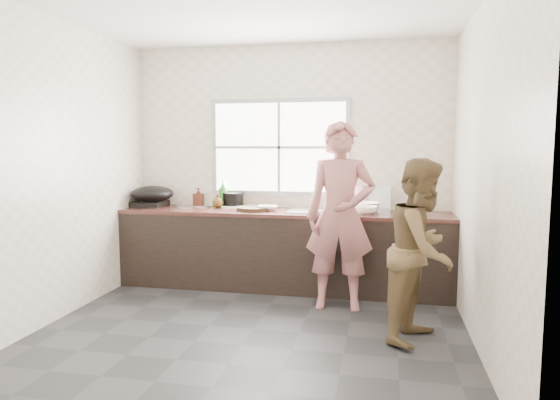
% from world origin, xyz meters
% --- Properties ---
extents(floor, '(3.60, 3.20, 0.01)m').
position_xyz_m(floor, '(0.00, 0.00, -0.01)').
color(floor, '#2A2A2C').
rests_on(floor, ground).
extents(ceiling, '(3.60, 3.20, 0.01)m').
position_xyz_m(ceiling, '(0.00, 0.00, 2.71)').
color(ceiling, silver).
rests_on(ceiling, wall_back).
extents(wall_back, '(3.60, 0.01, 2.70)m').
position_xyz_m(wall_back, '(0.00, 1.60, 1.35)').
color(wall_back, silver).
rests_on(wall_back, ground).
extents(wall_left, '(0.01, 3.20, 2.70)m').
position_xyz_m(wall_left, '(-1.80, 0.00, 1.35)').
color(wall_left, silver).
rests_on(wall_left, ground).
extents(wall_right, '(0.01, 3.20, 2.70)m').
position_xyz_m(wall_right, '(1.80, 0.00, 1.35)').
color(wall_right, beige).
rests_on(wall_right, ground).
extents(wall_front, '(3.60, 0.01, 2.70)m').
position_xyz_m(wall_front, '(0.00, -1.60, 1.35)').
color(wall_front, beige).
rests_on(wall_front, ground).
extents(cabinet, '(3.60, 0.62, 0.82)m').
position_xyz_m(cabinet, '(0.00, 1.29, 0.41)').
color(cabinet, black).
rests_on(cabinet, floor).
extents(countertop, '(3.60, 0.64, 0.04)m').
position_xyz_m(countertop, '(0.00, 1.29, 0.84)').
color(countertop, '#3B1D18').
rests_on(countertop, cabinet).
extents(sink, '(0.55, 0.45, 0.02)m').
position_xyz_m(sink, '(0.35, 1.29, 0.86)').
color(sink, silver).
rests_on(sink, countertop).
extents(faucet, '(0.02, 0.02, 0.30)m').
position_xyz_m(faucet, '(0.35, 1.49, 1.01)').
color(faucet, silver).
rests_on(faucet, countertop).
extents(window_frame, '(1.60, 0.05, 1.10)m').
position_xyz_m(window_frame, '(-0.10, 1.59, 1.55)').
color(window_frame, '#9EA0A5').
rests_on(window_frame, wall_back).
extents(window_glazing, '(1.50, 0.01, 1.00)m').
position_xyz_m(window_glazing, '(-0.10, 1.57, 1.55)').
color(window_glazing, white).
rests_on(window_glazing, window_frame).
extents(woman, '(0.64, 0.44, 1.68)m').
position_xyz_m(woman, '(0.67, 0.74, 0.84)').
color(woman, '#B66F6D').
rests_on(woman, floor).
extents(person_side, '(0.80, 0.88, 1.47)m').
position_xyz_m(person_side, '(1.39, 0.06, 0.74)').
color(person_side, brown).
rests_on(person_side, floor).
extents(cutting_board, '(0.50, 0.50, 0.04)m').
position_xyz_m(cutting_board, '(-0.32, 1.27, 0.88)').
color(cutting_board, black).
rests_on(cutting_board, countertop).
extents(cleaver, '(0.22, 0.14, 0.01)m').
position_xyz_m(cleaver, '(-0.29, 1.30, 0.90)').
color(cleaver, '#B4B7BB').
rests_on(cleaver, cutting_board).
extents(bowl_mince, '(0.26, 0.26, 0.05)m').
position_xyz_m(bowl_mince, '(-0.17, 1.28, 0.89)').
color(bowl_mince, white).
rests_on(bowl_mince, countertop).
extents(bowl_crabs, '(0.25, 0.25, 0.07)m').
position_xyz_m(bowl_crabs, '(0.89, 1.21, 0.89)').
color(bowl_crabs, white).
rests_on(bowl_crabs, countertop).
extents(bowl_held, '(0.21, 0.21, 0.06)m').
position_xyz_m(bowl_held, '(0.38, 1.08, 0.89)').
color(bowl_held, silver).
rests_on(bowl_held, countertop).
extents(black_pot, '(0.28, 0.28, 0.17)m').
position_xyz_m(black_pot, '(-0.64, 1.52, 0.94)').
color(black_pot, black).
rests_on(black_pot, countertop).
extents(plate_food, '(0.30, 0.30, 0.02)m').
position_xyz_m(plate_food, '(-0.64, 1.44, 0.87)').
color(plate_food, white).
rests_on(plate_food, countertop).
extents(bottle_green, '(0.13, 0.13, 0.31)m').
position_xyz_m(bottle_green, '(-0.76, 1.52, 1.02)').
color(bottle_green, '#2C812A').
rests_on(bottle_green, countertop).
extents(bottle_brown_tall, '(0.11, 0.11, 0.20)m').
position_xyz_m(bottle_brown_tall, '(-1.06, 1.52, 0.96)').
color(bottle_brown_tall, '#411810').
rests_on(bottle_brown_tall, countertop).
extents(bottle_brown_short, '(0.14, 0.14, 0.15)m').
position_xyz_m(bottle_brown_short, '(-0.78, 1.41, 0.94)').
color(bottle_brown_short, '#4D3713').
rests_on(bottle_brown_short, countertop).
extents(glass_jar, '(0.08, 0.08, 0.10)m').
position_xyz_m(glass_jar, '(-0.81, 1.52, 0.91)').
color(glass_jar, white).
rests_on(glass_jar, countertop).
extents(burner, '(0.40, 0.40, 0.06)m').
position_xyz_m(burner, '(-1.65, 1.42, 0.89)').
color(burner, black).
rests_on(burner, countertop).
extents(wok, '(0.57, 0.57, 0.18)m').
position_xyz_m(wok, '(-1.56, 1.34, 1.01)').
color(wok, black).
rests_on(wok, burner).
extents(dish_rack, '(0.39, 0.28, 0.28)m').
position_xyz_m(dish_rack, '(0.97, 1.52, 1.00)').
color(dish_rack, silver).
rests_on(dish_rack, countertop).
extents(pot_lid_left, '(0.30, 0.30, 0.01)m').
position_xyz_m(pot_lid_left, '(-1.19, 1.42, 0.87)').
color(pot_lid_left, silver).
rests_on(pot_lid_left, countertop).
extents(pot_lid_right, '(0.34, 0.34, 0.01)m').
position_xyz_m(pot_lid_right, '(-1.01, 1.52, 0.87)').
color(pot_lid_right, silver).
rests_on(pot_lid_right, countertop).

